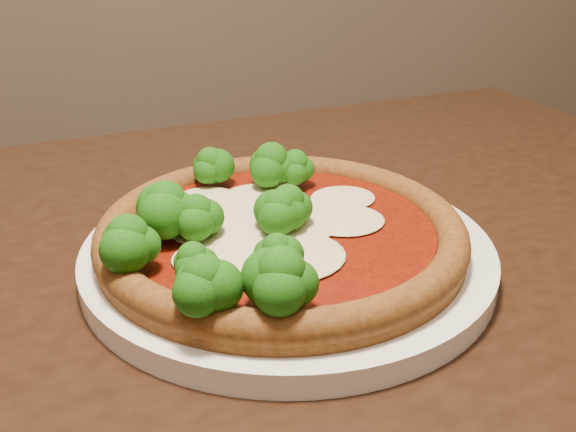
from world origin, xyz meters
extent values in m
cube|color=black|center=(-0.02, -0.04, 0.73)|extent=(1.26, 0.97, 0.04)
cylinder|color=black|center=(0.47, 0.39, 0.35)|extent=(0.06, 0.06, 0.71)
cylinder|color=white|center=(0.05, 0.01, 0.76)|extent=(0.31, 0.31, 0.02)
cylinder|color=brown|center=(0.05, 0.01, 0.77)|extent=(0.27, 0.27, 0.01)
torus|color=brown|center=(0.05, 0.01, 0.78)|extent=(0.28, 0.28, 0.02)
cylinder|color=#6D1205|center=(0.05, 0.01, 0.78)|extent=(0.23, 0.23, 0.00)
ellipsoid|color=beige|center=(0.00, 0.02, 0.78)|extent=(0.07, 0.06, 0.01)
ellipsoid|color=beige|center=(-0.01, -0.03, 0.78)|extent=(0.06, 0.05, 0.00)
ellipsoid|color=beige|center=(0.05, 0.06, 0.78)|extent=(0.07, 0.06, 0.01)
ellipsoid|color=beige|center=(0.04, -0.04, 0.78)|extent=(0.08, 0.07, 0.01)
ellipsoid|color=beige|center=(0.04, 0.02, 0.78)|extent=(0.11, 0.10, 0.01)
ellipsoid|color=beige|center=(0.11, 0.04, 0.78)|extent=(0.05, 0.05, 0.00)
ellipsoid|color=beige|center=(0.00, 0.08, 0.78)|extent=(0.05, 0.04, 0.00)
ellipsoid|color=beige|center=(0.10, 0.00, 0.78)|extent=(0.06, 0.06, 0.00)
ellipsoid|color=#217612|center=(0.06, 0.08, 0.81)|extent=(0.05, 0.05, 0.04)
ellipsoid|color=#217612|center=(0.01, 0.10, 0.80)|extent=(0.04, 0.04, 0.03)
ellipsoid|color=#217612|center=(0.03, -0.06, 0.80)|extent=(0.04, 0.04, 0.03)
ellipsoid|color=#217612|center=(-0.03, -0.06, 0.80)|extent=(0.03, 0.03, 0.03)
ellipsoid|color=#217612|center=(0.08, 0.08, 0.80)|extent=(0.04, 0.04, 0.03)
ellipsoid|color=#217612|center=(0.02, -0.10, 0.81)|extent=(0.05, 0.05, 0.04)
ellipsoid|color=#217612|center=(-0.01, 0.00, 0.80)|extent=(0.04, 0.04, 0.04)
ellipsoid|color=#217612|center=(-0.04, 0.03, 0.80)|extent=(0.04, 0.04, 0.03)
ellipsoid|color=#217612|center=(-0.06, -0.03, 0.81)|extent=(0.05, 0.05, 0.04)
ellipsoid|color=#217612|center=(-0.03, -0.09, 0.81)|extent=(0.05, 0.05, 0.04)
ellipsoid|color=#217612|center=(-0.03, 0.02, 0.81)|extent=(0.05, 0.05, 0.04)
ellipsoid|color=#217612|center=(0.05, 0.00, 0.81)|extent=(0.04, 0.04, 0.04)
ellipsoid|color=#217612|center=(0.04, 0.00, 0.80)|extent=(0.04, 0.04, 0.04)
camera|label=1|loc=(-0.07, -0.41, 1.00)|focal=40.00mm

